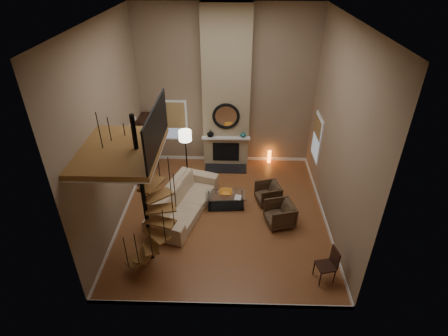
{
  "coord_description": "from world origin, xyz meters",
  "views": [
    {
      "loc": [
        0.25,
        -8.37,
        6.9
      ],
      "look_at": [
        0.0,
        0.4,
        1.4
      ],
      "focal_mm": 28.55,
      "sensor_mm": 36.0,
      "label": 1
    }
  ],
  "objects_px": {
    "armchair_near": "(270,193)",
    "accent_lamp": "(269,157)",
    "sofa": "(184,200)",
    "floor_lamp": "(185,139)",
    "hutch": "(148,142)",
    "side_chair": "(329,263)",
    "coffee_table": "(226,199)",
    "armchair_far": "(282,214)"
  },
  "relations": [
    {
      "from": "sofa",
      "to": "armchair_far",
      "type": "xyz_separation_m",
      "value": [
        2.9,
        -0.51,
        -0.04
      ]
    },
    {
      "from": "armchair_far",
      "to": "floor_lamp",
      "type": "distance_m",
      "value": 4.07
    },
    {
      "from": "hutch",
      "to": "sofa",
      "type": "xyz_separation_m",
      "value": [
        1.59,
        -2.64,
        -0.55
      ]
    },
    {
      "from": "sofa",
      "to": "armchair_near",
      "type": "distance_m",
      "value": 2.67
    },
    {
      "from": "floor_lamp",
      "to": "coffee_table",
      "type": "bearing_deg",
      "value": -51.71
    },
    {
      "from": "sofa",
      "to": "coffee_table",
      "type": "relative_size",
      "value": 2.37
    },
    {
      "from": "armchair_near",
      "to": "accent_lamp",
      "type": "bearing_deg",
      "value": 159.96
    },
    {
      "from": "armchair_near",
      "to": "side_chair",
      "type": "bearing_deg",
      "value": 4.94
    },
    {
      "from": "hutch",
      "to": "accent_lamp",
      "type": "height_order",
      "value": "hutch"
    },
    {
      "from": "coffee_table",
      "to": "side_chair",
      "type": "relative_size",
      "value": 1.37
    },
    {
      "from": "armchair_near",
      "to": "floor_lamp",
      "type": "relative_size",
      "value": 0.4
    },
    {
      "from": "sofa",
      "to": "armchair_near",
      "type": "height_order",
      "value": "sofa"
    },
    {
      "from": "sofa",
      "to": "accent_lamp",
      "type": "height_order",
      "value": "sofa"
    },
    {
      "from": "side_chair",
      "to": "floor_lamp",
      "type": "bearing_deg",
      "value": 130.91
    },
    {
      "from": "armchair_far",
      "to": "floor_lamp",
      "type": "bearing_deg",
      "value": -143.95
    },
    {
      "from": "floor_lamp",
      "to": "accent_lamp",
      "type": "relative_size",
      "value": 3.78
    },
    {
      "from": "sofa",
      "to": "armchair_far",
      "type": "bearing_deg",
      "value": -82.64
    },
    {
      "from": "hutch",
      "to": "armchair_near",
      "type": "height_order",
      "value": "hutch"
    },
    {
      "from": "armchair_far",
      "to": "side_chair",
      "type": "bearing_deg",
      "value": 9.03
    },
    {
      "from": "armchair_near",
      "to": "accent_lamp",
      "type": "distance_m",
      "value": 2.44
    },
    {
      "from": "sofa",
      "to": "side_chair",
      "type": "height_order",
      "value": "side_chair"
    },
    {
      "from": "floor_lamp",
      "to": "armchair_far",
      "type": "bearing_deg",
      "value": -39.48
    },
    {
      "from": "sofa",
      "to": "coffee_table",
      "type": "distance_m",
      "value": 1.28
    },
    {
      "from": "hutch",
      "to": "armchair_far",
      "type": "height_order",
      "value": "hutch"
    },
    {
      "from": "sofa",
      "to": "accent_lamp",
      "type": "relative_size",
      "value": 6.39
    },
    {
      "from": "sofa",
      "to": "floor_lamp",
      "type": "xyz_separation_m",
      "value": [
        -0.14,
        1.99,
        1.02
      ]
    },
    {
      "from": "armchair_far",
      "to": "coffee_table",
      "type": "bearing_deg",
      "value": -128.61
    },
    {
      "from": "side_chair",
      "to": "sofa",
      "type": "bearing_deg",
      "value": 146.2
    },
    {
      "from": "armchair_near",
      "to": "armchair_far",
      "type": "bearing_deg",
      "value": -0.82
    },
    {
      "from": "hutch",
      "to": "armchair_near",
      "type": "relative_size",
      "value": 2.74
    },
    {
      "from": "coffee_table",
      "to": "side_chair",
      "type": "height_order",
      "value": "side_chair"
    },
    {
      "from": "accent_lamp",
      "to": "floor_lamp",
      "type": "bearing_deg",
      "value": -162.4
    },
    {
      "from": "sofa",
      "to": "side_chair",
      "type": "relative_size",
      "value": 3.25
    },
    {
      "from": "floor_lamp",
      "to": "accent_lamp",
      "type": "xyz_separation_m",
      "value": [
        2.94,
        0.93,
        -1.16
      ]
    },
    {
      "from": "armchair_near",
      "to": "accent_lamp",
      "type": "height_order",
      "value": "armchair_near"
    },
    {
      "from": "hutch",
      "to": "sofa",
      "type": "height_order",
      "value": "hutch"
    },
    {
      "from": "floor_lamp",
      "to": "hutch",
      "type": "bearing_deg",
      "value": 155.79
    },
    {
      "from": "armchair_far",
      "to": "side_chair",
      "type": "height_order",
      "value": "side_chair"
    },
    {
      "from": "armchair_near",
      "to": "armchair_far",
      "type": "xyz_separation_m",
      "value": [
        0.27,
        -1.0,
        0.0
      ]
    },
    {
      "from": "accent_lamp",
      "to": "armchair_near",
      "type": "bearing_deg",
      "value": -94.19
    },
    {
      "from": "armchair_near",
      "to": "accent_lamp",
      "type": "xyz_separation_m",
      "value": [
        0.18,
        2.43,
        -0.1
      ]
    },
    {
      "from": "armchair_near",
      "to": "side_chair",
      "type": "relative_size",
      "value": 0.77
    }
  ]
}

